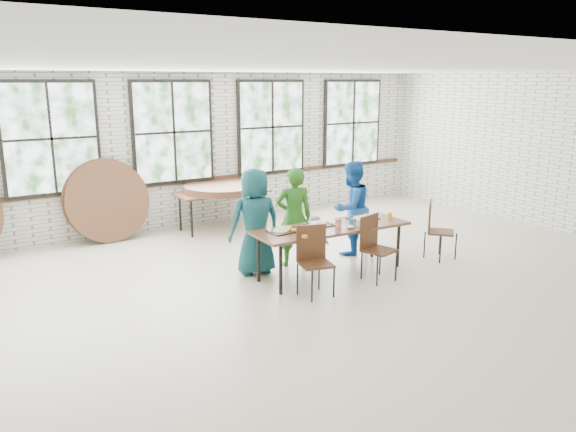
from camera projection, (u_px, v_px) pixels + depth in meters
name	position (u px, v px, depth m)	size (l,w,h in m)	color
room	(173.00, 135.00, 10.72)	(12.00, 12.00, 12.00)	beige
dining_table	(331.00, 230.00, 8.31)	(2.44, 0.91, 0.74)	brown
chair_near_left	(313.00, 254.00, 7.56)	(0.51, 0.50, 0.95)	#492A18
chair_near_right	(374.00, 242.00, 8.14)	(0.51, 0.49, 0.95)	#492A18
chair_spare	(435.00, 225.00, 9.09)	(0.58, 0.58, 0.95)	#492A18
adult_teal	(255.00, 222.00, 8.32)	(0.78, 0.51, 1.60)	#175751
adult_green	(294.00, 217.00, 8.69)	(0.57, 0.37, 1.56)	#26651B
toddler	(314.00, 238.00, 8.99)	(0.48, 0.28, 0.75)	#13163E
adult_blue	(351.00, 208.00, 9.29)	(0.76, 0.59, 1.56)	#1750A2
storage_table	(222.00, 194.00, 10.92)	(1.81, 0.78, 0.74)	brown
tabletop_clutter	(338.00, 224.00, 8.35)	(2.00, 0.62, 0.11)	black
round_tops_stacked	(222.00, 188.00, 10.89)	(1.50, 1.50, 0.13)	brown
round_tops_leaning	(31.00, 209.00, 9.42)	(4.14, 0.43, 1.49)	brown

